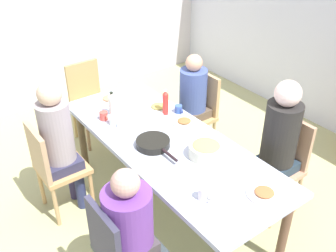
% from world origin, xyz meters
% --- Properties ---
extents(ground_plane, '(6.22, 6.22, 0.00)m').
position_xyz_m(ground_plane, '(0.00, 0.00, 0.00)').
color(ground_plane, tan).
extents(wall_left, '(0.12, 4.97, 2.60)m').
position_xyz_m(wall_left, '(-2.65, 0.00, 1.30)').
color(wall_left, silver).
rests_on(wall_left, ground_plane).
extents(dining_table, '(2.24, 0.86, 0.74)m').
position_xyz_m(dining_table, '(0.00, 0.00, 0.66)').
color(dining_table, '#B0BAD3').
rests_on(dining_table, ground_plane).
extents(chair_0, '(0.40, 0.40, 0.90)m').
position_xyz_m(chair_0, '(0.56, -0.81, 0.51)').
color(chair_0, '#353E43').
rests_on(chair_0, ground_plane).
extents(person_0, '(0.32, 0.32, 1.13)m').
position_xyz_m(person_0, '(0.56, -0.72, 0.69)').
color(person_0, '#3A3C46').
rests_on(person_0, ground_plane).
extents(chair_1, '(0.40, 0.40, 0.90)m').
position_xyz_m(chair_1, '(0.56, 0.81, 0.51)').
color(chair_1, tan).
rests_on(chair_1, ground_plane).
extents(person_1, '(0.30, 0.30, 1.30)m').
position_xyz_m(person_1, '(0.56, 0.72, 0.77)').
color(person_1, '#342F48').
rests_on(person_1, ground_plane).
extents(chair_2, '(0.40, 0.40, 0.90)m').
position_xyz_m(chair_2, '(-0.56, -0.81, 0.51)').
color(chair_2, tan).
rests_on(chair_2, ground_plane).
extents(person_2, '(0.30, 0.30, 1.27)m').
position_xyz_m(person_2, '(-0.56, -0.72, 0.75)').
color(person_2, '#30294D').
rests_on(person_2, ground_plane).
extents(chair_3, '(0.40, 0.40, 0.90)m').
position_xyz_m(chair_3, '(-0.56, 0.81, 0.51)').
color(chair_3, tan).
rests_on(chair_3, ground_plane).
extents(person_3, '(0.30, 0.30, 1.15)m').
position_xyz_m(person_3, '(-0.56, 0.72, 0.68)').
color(person_3, brown).
rests_on(person_3, ground_plane).
extents(chair_4, '(0.40, 0.40, 0.90)m').
position_xyz_m(chair_4, '(-1.50, 0.00, 0.51)').
color(chair_4, tan).
rests_on(chair_4, ground_plane).
extents(plate_0, '(0.21, 0.21, 0.04)m').
position_xyz_m(plate_0, '(-0.14, 0.29, 0.75)').
color(plate_0, silver).
rests_on(plate_0, dining_table).
extents(plate_1, '(0.26, 0.26, 0.04)m').
position_xyz_m(plate_1, '(-0.50, 0.26, 0.75)').
color(plate_1, silver).
rests_on(plate_1, dining_table).
extents(plate_2, '(0.24, 0.24, 0.04)m').
position_xyz_m(plate_2, '(0.92, 0.14, 0.75)').
color(plate_2, white).
rests_on(plate_2, dining_table).
extents(plate_3, '(0.24, 0.24, 0.04)m').
position_xyz_m(plate_3, '(-0.92, -0.04, 0.75)').
color(plate_3, silver).
rests_on(plate_3, dining_table).
extents(bowl_0, '(0.27, 0.27, 0.12)m').
position_xyz_m(bowl_0, '(0.34, 0.12, 0.80)').
color(bowl_0, beige).
rests_on(bowl_0, dining_table).
extents(serving_pan, '(0.46, 0.28, 0.06)m').
position_xyz_m(serving_pan, '(-0.01, -0.14, 0.77)').
color(serving_pan, black).
rests_on(serving_pan, dining_table).
extents(cup_0, '(0.11, 0.08, 0.10)m').
position_xyz_m(cup_0, '(0.71, -0.22, 0.79)').
color(cup_0, white).
rests_on(cup_0, dining_table).
extents(cup_1, '(0.11, 0.07, 0.07)m').
position_xyz_m(cup_1, '(-0.33, 0.36, 0.77)').
color(cup_1, '#3859A5').
rests_on(cup_1, dining_table).
extents(cup_2, '(0.11, 0.07, 0.08)m').
position_xyz_m(cup_2, '(-0.62, -0.26, 0.78)').
color(cup_2, '#D44940').
rests_on(cup_2, dining_table).
extents(cup_3, '(0.12, 0.08, 0.08)m').
position_xyz_m(cup_3, '(-0.50, -0.22, 0.78)').
color(cup_3, white).
rests_on(cup_3, dining_table).
extents(bottle_0, '(0.05, 0.05, 0.25)m').
position_xyz_m(bottle_0, '(-0.38, 0.25, 0.85)').
color(bottle_0, red).
rests_on(bottle_0, dining_table).
extents(bottle_1, '(0.06, 0.06, 0.23)m').
position_xyz_m(bottle_1, '(-0.66, -0.15, 0.85)').
color(bottle_1, silver).
rests_on(bottle_1, dining_table).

